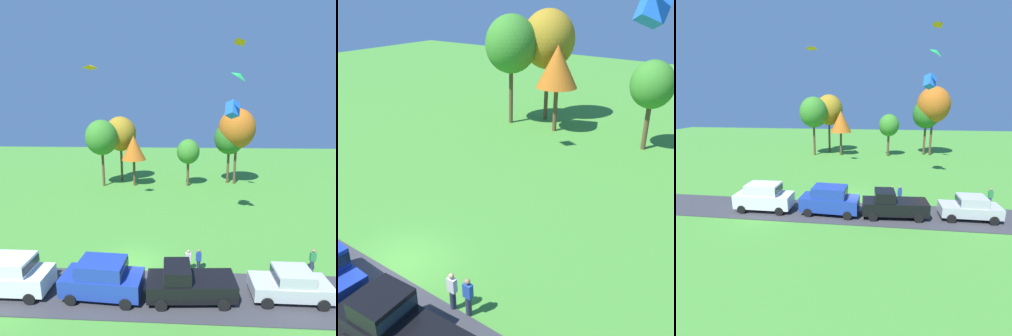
% 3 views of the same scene
% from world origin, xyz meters
% --- Properties ---
extents(ground_plane, '(120.00, 120.00, 0.00)m').
position_xyz_m(ground_plane, '(0.00, 0.00, 0.00)').
color(ground_plane, '#478E33').
extents(pavement_strip, '(36.00, 4.40, 0.06)m').
position_xyz_m(pavement_strip, '(0.00, -2.91, 0.03)').
color(pavement_strip, '#38383D').
rests_on(pavement_strip, ground).
extents(car_pickup_mid_row, '(5.10, 2.28, 2.14)m').
position_xyz_m(car_pickup_mid_row, '(3.75, -3.28, 1.11)').
color(car_pickup_mid_row, black).
rests_on(car_pickup_mid_row, ground).
extents(person_watching_sky, '(0.36, 0.24, 1.71)m').
position_xyz_m(person_watching_sky, '(4.54, -0.62, 0.88)').
color(person_watching_sky, '#2D334C').
rests_on(person_watching_sky, ground).
extents(person_on_lawn, '(0.36, 0.24, 1.71)m').
position_xyz_m(person_on_lawn, '(3.85, -0.74, 0.88)').
color(person_on_lawn, '#2D334C').
rests_on(person_on_lawn, ground).
extents(tree_right_of_center, '(4.48, 4.48, 9.47)m').
position_xyz_m(tree_right_of_center, '(-7.85, 19.64, 6.97)').
color(tree_right_of_center, brown).
rests_on(tree_right_of_center, ground).
extents(tree_center_back, '(4.66, 4.66, 9.84)m').
position_xyz_m(tree_center_back, '(-5.80, 22.41, 7.25)').
color(tree_center_back, brown).
rests_on(tree_center_back, ground).
extents(tree_far_left, '(3.44, 3.44, 7.26)m').
position_xyz_m(tree_far_left, '(-3.44, 19.97, 5.50)').
color(tree_far_left, brown).
rests_on(tree_far_left, ground).
extents(tree_left_of_center, '(3.21, 3.21, 6.78)m').
position_xyz_m(tree_left_of_center, '(4.29, 20.25, 4.97)').
color(tree_left_of_center, brown).
rests_on(tree_left_of_center, ground).
extents(kite_box_near_flag, '(1.37, 1.65, 1.67)m').
position_xyz_m(kite_box_near_flag, '(7.65, 6.68, 10.79)').
color(kite_box_near_flag, blue).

